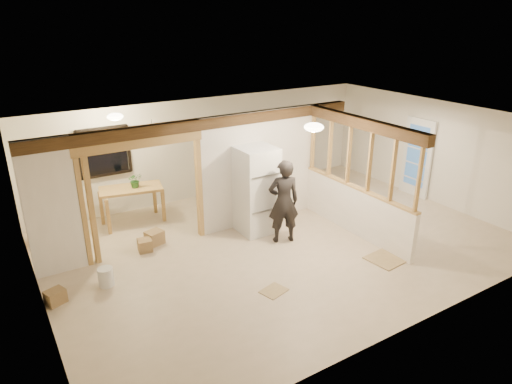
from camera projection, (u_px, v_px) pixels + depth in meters
floor at (282, 243)px, 9.39m from camera, size 9.00×6.50×0.01m
ceiling at (284, 123)px, 8.48m from camera, size 9.00×6.50×0.01m
wall_back at (209, 147)px, 11.50m from camera, size 9.00×0.01×2.50m
wall_front at (416, 255)px, 6.36m from camera, size 9.00×0.01×2.50m
wall_left at (33, 242)px, 6.72m from camera, size 0.01×6.50×2.50m
wall_right at (434, 152)px, 11.14m from camera, size 0.01×6.50×2.50m
partition_left_stub at (52, 208)px, 7.89m from camera, size 0.90×0.12×2.50m
partition_center at (259, 168)px, 9.98m from camera, size 2.80×0.12×2.50m
doorway_frame at (145, 197)px, 8.76m from camera, size 2.46×0.14×2.20m
header_beam_back at (208, 123)px, 8.98m from camera, size 7.00×0.18×0.22m
header_beam_right at (362, 123)px, 8.99m from camera, size 0.18×3.30×0.22m
pony_wall at (355, 210)px, 9.67m from camera, size 0.12×3.20×1.00m
stud_partition at (359, 158)px, 9.25m from camera, size 0.14×3.20×1.32m
window_back at (104, 152)px, 10.05m from camera, size 1.12×0.10×1.10m
french_door at (417, 158)px, 11.51m from camera, size 0.12×0.86×2.00m
ceiling_dome_main at (314, 127)px, 8.23m from camera, size 0.36×0.36×0.16m
ceiling_dome_util at (115, 117)px, 9.07m from camera, size 0.32×0.32×0.14m
hanging_bulb at (153, 136)px, 8.88m from camera, size 0.07×0.07×0.07m
refrigerator at (256, 190)px, 9.59m from camera, size 0.77×0.74×1.86m
woman at (284, 202)px, 9.15m from camera, size 0.74×0.60×1.75m
work_table at (133, 205)px, 10.13m from camera, size 1.45×0.93×0.84m
potted_plant at (135, 180)px, 9.94m from camera, size 0.32×0.28×0.33m
shop_vac at (40, 232)px, 9.26m from camera, size 0.49×0.49×0.52m
bookshelf at (298, 148)px, 12.76m from camera, size 0.88×0.29×1.76m
bucket at (106, 277)px, 7.85m from camera, size 0.34×0.34×0.33m
box_util_a at (155, 238)px, 9.28m from camera, size 0.40×0.36×0.28m
box_util_b at (145, 245)px, 9.01m from camera, size 0.30×0.30×0.25m
box_front at (55, 297)px, 7.38m from camera, size 0.36×0.32×0.24m
floor_panel_near at (386, 259)px, 8.72m from camera, size 0.67×0.67×0.02m
floor_panel_far at (274, 291)px, 7.73m from camera, size 0.50×0.44×0.01m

